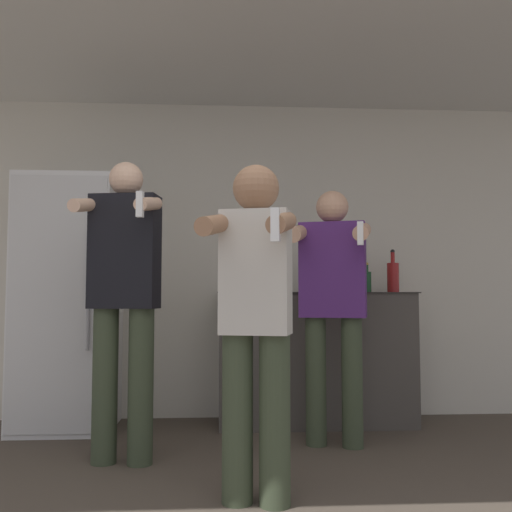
% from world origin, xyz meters
% --- Properties ---
extents(wall_back, '(7.00, 0.06, 2.55)m').
position_xyz_m(wall_back, '(0.00, 2.76, 1.27)').
color(wall_back, beige).
rests_on(wall_back, ground_plane).
extents(ceiling_slab, '(7.00, 3.25, 0.05)m').
position_xyz_m(ceiling_slab, '(0.00, 1.37, 2.57)').
color(ceiling_slab, silver).
rests_on(ceiling_slab, wall_back).
extents(refrigerator, '(0.69, 0.69, 1.84)m').
position_xyz_m(refrigerator, '(-1.14, 2.41, 0.92)').
color(refrigerator, white).
rests_on(refrigerator, ground_plane).
extents(counter, '(1.49, 0.56, 1.00)m').
position_xyz_m(counter, '(0.71, 2.47, 0.50)').
color(counter, '#47423D').
rests_on(counter, ground_plane).
extents(bottle_short_whiskey, '(0.09, 0.09, 0.34)m').
position_xyz_m(bottle_short_whiskey, '(1.33, 2.46, 1.12)').
color(bottle_short_whiskey, maroon).
rests_on(bottle_short_whiskey, counter).
extents(bottle_green_wine, '(0.09, 0.09, 0.24)m').
position_xyz_m(bottle_green_wine, '(0.94, 2.46, 1.08)').
color(bottle_green_wine, silver).
rests_on(bottle_green_wine, counter).
extents(bottle_brown_liquor, '(0.07, 0.07, 0.23)m').
position_xyz_m(bottle_brown_liquor, '(1.12, 2.46, 1.09)').
color(bottle_brown_liquor, '#194723').
rests_on(bottle_brown_liquor, counter).
extents(bottle_dark_rum, '(0.06, 0.06, 0.26)m').
position_xyz_m(bottle_dark_rum, '(0.17, 2.46, 1.10)').
color(bottle_dark_rum, maroon).
rests_on(bottle_dark_rum, counter).
extents(person_woman_foreground, '(0.48, 0.56, 1.60)m').
position_xyz_m(person_woman_foreground, '(0.15, 0.80, 0.88)').
color(person_woman_foreground, '#38422D').
rests_on(person_woman_foreground, ground_plane).
extents(person_man_side, '(0.49, 0.49, 1.77)m').
position_xyz_m(person_man_side, '(-0.58, 1.49, 0.98)').
color(person_man_side, '#38422D').
rests_on(person_man_side, ground_plane).
extents(person_spectator_back, '(0.59, 0.57, 1.67)m').
position_xyz_m(person_spectator_back, '(0.72, 1.79, 0.98)').
color(person_spectator_back, '#38422D').
rests_on(person_spectator_back, ground_plane).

